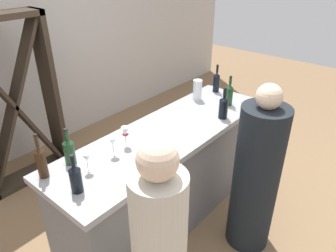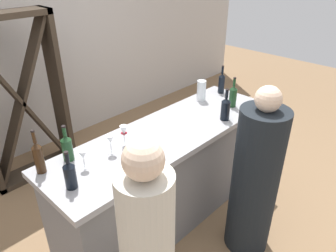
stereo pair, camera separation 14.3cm
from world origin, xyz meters
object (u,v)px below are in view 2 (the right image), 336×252
(wine_glass_near_right, at_px, (124,132))
(person_left_guest, at_px, (255,181))
(wine_bottle_leftmost_amber_brown, at_px, (38,157))
(wine_bottle_second_left_near_black, at_px, (70,174))
(wine_bottle_far_right_near_black, at_px, (222,83))
(wine_bottle_center_olive_green, at_px, (67,147))
(wine_bottle_second_right_near_black, at_px, (225,108))
(wine_glass_near_center, at_px, (110,140))
(wine_rack, at_px, (21,102))
(water_pitcher, at_px, (201,91))
(wine_bottle_rightmost_olive_green, at_px, (233,96))
(wine_glass_near_left, at_px, (83,156))

(wine_glass_near_right, relative_size, person_left_guest, 0.11)
(wine_bottle_leftmost_amber_brown, relative_size, person_left_guest, 0.22)
(wine_bottle_second_left_near_black, bearing_deg, wine_bottle_far_right_near_black, 6.70)
(wine_bottle_center_olive_green, bearing_deg, wine_bottle_leftmost_amber_brown, 178.48)
(wine_bottle_second_right_near_black, bearing_deg, wine_bottle_second_left_near_black, 173.82)
(wine_bottle_leftmost_amber_brown, bearing_deg, wine_glass_near_right, -12.44)
(wine_bottle_leftmost_amber_brown, relative_size, wine_glass_near_center, 2.17)
(wine_rack, height_order, wine_glass_near_right, wine_rack)
(wine_rack, distance_m, water_pitcher, 1.94)
(person_left_guest, bearing_deg, wine_bottle_center_olive_green, 40.25)
(wine_rack, relative_size, wine_bottle_rightmost_olive_green, 6.08)
(wine_glass_near_right, relative_size, water_pitcher, 0.80)
(wine_bottle_leftmost_amber_brown, xyz_separation_m, wine_bottle_second_right_near_black, (1.56, -0.47, -0.01))
(wine_bottle_rightmost_olive_green, bearing_deg, wine_rack, 128.10)
(wine_bottle_leftmost_amber_brown, height_order, wine_bottle_second_right_near_black, wine_bottle_leftmost_amber_brown)
(wine_bottle_second_right_near_black, xyz_separation_m, wine_glass_near_left, (-1.32, 0.29, -0.01))
(wine_rack, bearing_deg, water_pitcher, -48.36)
(wine_bottle_leftmost_amber_brown, xyz_separation_m, wine_glass_near_center, (0.49, -0.16, -0.01))
(wine_bottle_second_right_near_black, bearing_deg, wine_bottle_rightmost_olive_green, 21.15)
(wine_rack, distance_m, wine_bottle_far_right_near_black, 2.18)
(wine_bottle_far_right_near_black, relative_size, person_left_guest, 0.20)
(wine_bottle_center_olive_green, bearing_deg, wine_bottle_rightmost_olive_green, -12.07)
(wine_bottle_second_left_near_black, xyz_separation_m, wine_bottle_rightmost_olive_green, (1.79, -0.05, 0.01))
(wine_bottle_leftmost_amber_brown, height_order, wine_glass_near_left, wine_bottle_leftmost_amber_brown)
(wine_bottle_center_olive_green, relative_size, wine_glass_near_left, 1.98)
(wine_bottle_center_olive_green, xyz_separation_m, wine_bottle_second_right_near_black, (1.34, -0.46, 0.01))
(wine_bottle_leftmost_amber_brown, distance_m, wine_bottle_rightmost_olive_green, 1.88)
(wine_glass_near_center, bearing_deg, wine_bottle_second_left_near_black, -161.60)
(wine_bottle_second_left_near_black, bearing_deg, wine_glass_near_right, 15.71)
(wine_bottle_second_right_near_black, bearing_deg, wine_bottle_leftmost_amber_brown, 163.34)
(wine_bottle_second_left_near_black, distance_m, wine_bottle_second_right_near_black, 1.51)
(wine_glass_near_center, bearing_deg, person_left_guest, -45.94)
(wine_bottle_rightmost_olive_green, relative_size, wine_bottle_far_right_near_black, 0.99)
(wine_glass_near_left, distance_m, water_pitcher, 1.52)
(person_left_guest, bearing_deg, wine_bottle_far_right_near_black, -47.44)
(wine_glass_near_left, xyz_separation_m, wine_glass_near_right, (0.40, 0.04, 0.01))
(wine_bottle_center_olive_green, bearing_deg, wine_bottle_second_right_near_black, -18.91)
(wine_bottle_far_right_near_black, height_order, wine_glass_near_left, wine_bottle_far_right_near_black)
(wine_bottle_far_right_near_black, bearing_deg, wine_bottle_second_left_near_black, -173.30)
(wine_bottle_far_right_near_black, distance_m, water_pitcher, 0.31)
(wine_bottle_second_left_near_black, xyz_separation_m, wine_glass_near_left, (0.18, 0.13, -0.00))
(wine_bottle_second_right_near_black, xyz_separation_m, water_pitcher, (0.19, 0.43, -0.01))
(wine_rack, distance_m, person_left_guest, 2.54)
(wine_bottle_rightmost_olive_green, height_order, wine_glass_near_right, wine_bottle_rightmost_olive_green)
(wine_glass_near_right, xyz_separation_m, person_left_guest, (0.65, -0.84, -0.39))
(wine_bottle_second_left_near_black, relative_size, wine_bottle_second_right_near_black, 0.93)
(person_left_guest, bearing_deg, wine_bottle_second_right_near_black, -35.04)
(wine_bottle_center_olive_green, bearing_deg, wine_glass_near_left, -82.28)
(wine_bottle_rightmost_olive_green, height_order, water_pitcher, wine_bottle_rightmost_olive_green)
(wine_bottle_center_olive_green, distance_m, wine_glass_near_left, 0.17)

